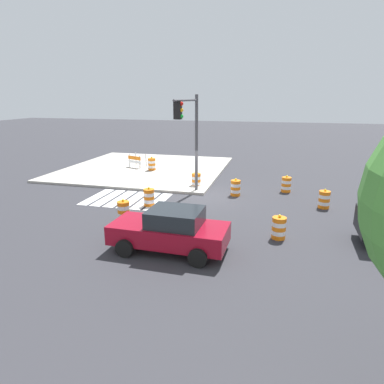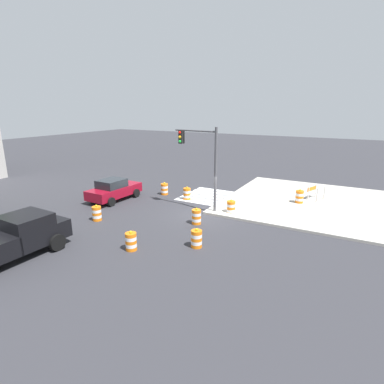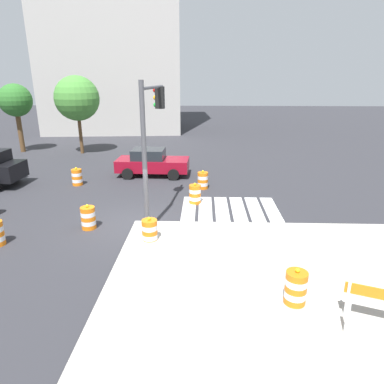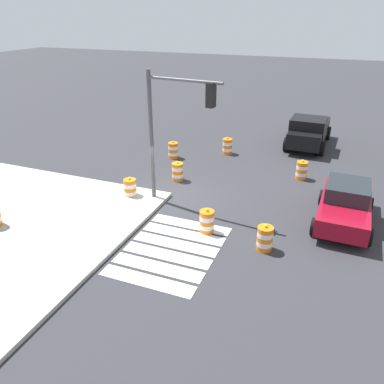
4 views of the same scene
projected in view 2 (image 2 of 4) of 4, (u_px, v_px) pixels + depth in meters
The scene contains 15 objects.
ground_plane at pixel (203, 214), 20.46m from camera, with size 120.00×120.00×0.00m, color #2D2D33.
sidewalk_corner at pixel (312, 202), 22.73m from camera, with size 12.00×12.00×0.15m, color #ADA89E.
crosswalk_stripes at pixel (205, 196), 24.68m from camera, with size 4.35×3.20×0.02m.
sports_car at pixel (114, 190), 23.37m from camera, with size 4.35×2.24×1.63m.
pickup_truck at pixel (16, 237), 14.41m from camera, with size 5.21×2.47×1.92m.
traffic_barrel_near_corner at pixel (231, 208), 20.30m from camera, with size 0.56×0.56×1.02m.
traffic_barrel_crosswalk_end at pixel (164, 189), 24.91m from camera, with size 0.56×0.56×1.02m.
traffic_barrel_median_near at pixel (97, 213), 19.20m from camera, with size 0.56×0.56×1.02m.
traffic_barrel_median_far at pixel (196, 217), 18.64m from camera, with size 0.56×0.56×1.02m.
traffic_barrel_far_curb at pixel (196, 239), 15.53m from camera, with size 0.56×0.56×1.02m.
traffic_barrel_lane_center at pixel (187, 194), 23.54m from camera, with size 0.56×0.56×1.02m.
traffic_barrel_opposite_curb at pixel (131, 241), 15.21m from camera, with size 0.56×0.56×1.02m.
traffic_barrel_on_sidewalk at pixel (299, 197), 22.26m from camera, with size 0.56×0.56×1.02m.
construction_barricade at pixel (314, 191), 23.24m from camera, with size 1.43×1.16×1.00m.
traffic_light_pole at pixel (201, 153), 20.27m from camera, with size 0.58×3.28×5.50m.
Camera 2 is at (-17.28, -8.70, 6.85)m, focal length 28.89 mm.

